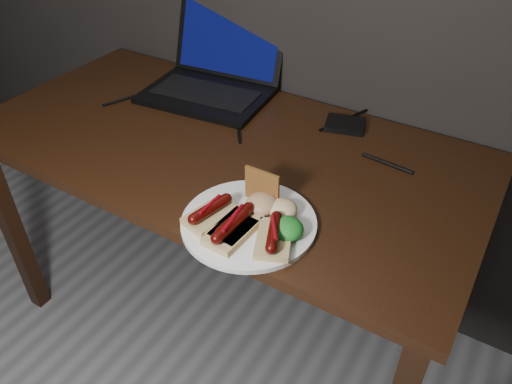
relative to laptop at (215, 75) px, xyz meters
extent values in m
cube|color=black|center=(0.19, -0.25, -0.07)|extent=(1.40, 0.70, 0.03)
cube|color=black|center=(-0.46, -0.55, -0.44)|extent=(0.05, 0.05, 0.72)
cube|color=black|center=(-0.46, 0.05, -0.44)|extent=(0.05, 0.05, 0.72)
cube|color=black|center=(0.84, 0.05, -0.44)|extent=(0.05, 0.05, 0.72)
cube|color=black|center=(0.01, -0.06, -0.04)|extent=(0.40, 0.30, 0.02)
cube|color=black|center=(0.01, -0.06, -0.03)|extent=(0.33, 0.18, 0.00)
cube|color=black|center=(-0.01, 0.11, 0.08)|extent=(0.39, 0.13, 0.23)
cube|color=#0F074F|center=(-0.01, 0.11, 0.08)|extent=(0.35, 0.11, 0.20)
cube|color=black|center=(0.45, 0.00, -0.04)|extent=(0.13, 0.11, 0.02)
cylinder|color=black|center=(0.19, -0.16, -0.05)|extent=(0.11, 0.15, 0.01)
cylinder|color=black|center=(0.44, 0.04, -0.05)|extent=(0.09, 0.21, 0.01)
cylinder|color=black|center=(0.61, -0.12, -0.05)|extent=(0.14, 0.02, 0.01)
cylinder|color=black|center=(-0.19, -0.18, -0.05)|extent=(0.08, 0.19, 0.01)
cylinder|color=white|center=(0.44, -0.50, -0.05)|extent=(0.30, 0.30, 0.01)
cube|color=#D0B87A|center=(0.36, -0.53, -0.03)|extent=(0.09, 0.13, 0.02)
cylinder|color=#4C0705|center=(0.36, -0.53, -0.01)|extent=(0.04, 0.10, 0.02)
sphere|color=#4C0705|center=(0.35, -0.58, -0.01)|extent=(0.03, 0.02, 0.02)
sphere|color=#4C0705|center=(0.37, -0.49, -0.01)|extent=(0.03, 0.02, 0.02)
cylinder|color=maroon|center=(0.36, -0.53, 0.00)|extent=(0.01, 0.07, 0.01)
cube|color=#D0B87A|center=(0.43, -0.54, -0.03)|extent=(0.08, 0.12, 0.02)
cylinder|color=#4C0705|center=(0.43, -0.54, -0.01)|extent=(0.03, 0.10, 0.02)
sphere|color=#4C0705|center=(0.43, -0.58, -0.01)|extent=(0.03, 0.02, 0.02)
sphere|color=#4C0705|center=(0.43, -0.49, -0.01)|extent=(0.03, 0.02, 0.02)
cylinder|color=maroon|center=(0.43, -0.54, 0.00)|extent=(0.02, 0.07, 0.01)
cube|color=#D0B87A|center=(0.52, -0.53, -0.03)|extent=(0.11, 0.13, 0.02)
cylinder|color=#4C0705|center=(0.52, -0.53, -0.01)|extent=(0.06, 0.10, 0.02)
sphere|color=#4C0705|center=(0.54, -0.57, -0.01)|extent=(0.03, 0.02, 0.02)
sphere|color=#4C0705|center=(0.50, -0.48, -0.01)|extent=(0.03, 0.02, 0.02)
cylinder|color=maroon|center=(0.52, -0.53, 0.00)|extent=(0.05, 0.06, 0.01)
cube|color=#D0B87A|center=(0.43, -0.56, -0.03)|extent=(0.08, 0.12, 0.02)
cylinder|color=#4C0705|center=(0.43, -0.56, -0.01)|extent=(0.03, 0.10, 0.02)
sphere|color=#4C0705|center=(0.43, -0.60, -0.01)|extent=(0.03, 0.02, 0.02)
sphere|color=#4C0705|center=(0.43, -0.51, -0.01)|extent=(0.03, 0.02, 0.02)
cylinder|color=maroon|center=(0.43, -0.56, 0.00)|extent=(0.02, 0.07, 0.01)
cube|color=brown|center=(0.43, -0.43, 0.00)|extent=(0.09, 0.01, 0.08)
ellipsoid|color=#125E19|center=(0.53, -0.50, -0.02)|extent=(0.07, 0.07, 0.04)
ellipsoid|color=#962C0F|center=(0.44, -0.45, -0.02)|extent=(0.07, 0.07, 0.04)
ellipsoid|color=beige|center=(0.49, -0.44, -0.02)|extent=(0.06, 0.06, 0.04)
camera|label=1|loc=(0.87, -1.18, 0.67)|focal=35.00mm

